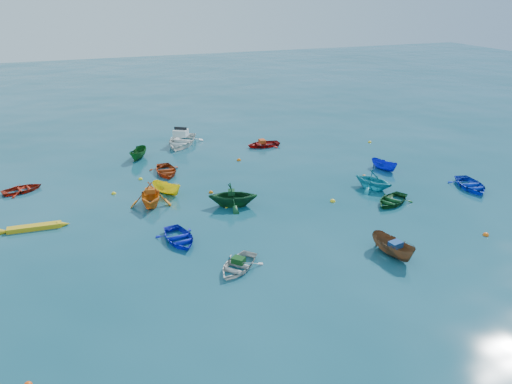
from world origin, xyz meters
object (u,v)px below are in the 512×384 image
object	(u,v)px
dinghy_blue_sw	(179,241)
dinghy_white_near	(238,269)
motorboat_white	(181,145)
kayak_yellow	(35,229)
dinghy_blue_se	(470,188)

from	to	relation	value
dinghy_blue_sw	dinghy_white_near	size ratio (longest dim) A/B	1.08
dinghy_blue_sw	motorboat_white	distance (m)	18.51
dinghy_white_near	kayak_yellow	world-z (taller)	dinghy_white_near
dinghy_white_near	kayak_yellow	xyz separation A→B (m)	(-9.91, 8.41, 0.00)
motorboat_white	dinghy_blue_se	bearing A→B (deg)	-14.83
dinghy_white_near	motorboat_white	world-z (taller)	motorboat_white
dinghy_white_near	dinghy_blue_se	size ratio (longest dim) A/B	0.85
dinghy_blue_sw	motorboat_white	size ratio (longest dim) A/B	0.66
dinghy_blue_se	kayak_yellow	bearing A→B (deg)	-172.68
dinghy_blue_se	motorboat_white	world-z (taller)	motorboat_white
dinghy_blue_sw	motorboat_white	xyz separation A→B (m)	(4.13, 18.04, 0.00)
dinghy_blue_se	kayak_yellow	size ratio (longest dim) A/B	0.91
dinghy_blue_se	motorboat_white	bearing A→B (deg)	149.29
dinghy_blue_se	motorboat_white	distance (m)	24.42
dinghy_blue_sw	motorboat_white	world-z (taller)	motorboat_white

